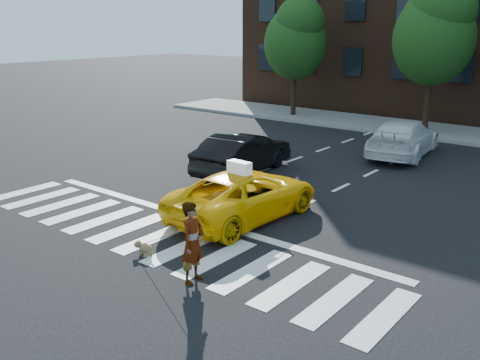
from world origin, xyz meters
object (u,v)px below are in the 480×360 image
object	(u,v)px
tree_left	(296,36)
white_suv	(403,138)
black_sedan	(243,153)
tree_mid	(435,29)
woman	(193,242)
dog	(144,247)
taxi	(244,195)

from	to	relation	value
tree_left	white_suv	bearing A→B (deg)	-30.62
tree_left	black_sedan	bearing A→B (deg)	-65.56
tree_mid	tree_left	bearing A→B (deg)	180.00
woman	tree_left	bearing A→B (deg)	17.12
white_suv	dog	bearing A→B (deg)	78.73
taxi	dog	distance (m)	3.41
taxi	dog	size ratio (longest dim) A/B	8.34
tree_left	black_sedan	size ratio (longest dim) A/B	1.49
black_sedan	woman	distance (m)	8.38
tree_mid	white_suv	world-z (taller)	tree_mid
tree_left	dog	xyz separation A→B (m)	(7.55, -17.86, -4.25)
black_sedan	woman	size ratio (longest dim) A/B	2.55
woman	dog	xyz separation A→B (m)	(-1.76, 0.23, -0.67)
tree_left	dog	distance (m)	19.85
taxi	woman	distance (m)	3.91
dog	tree_mid	bearing A→B (deg)	74.20
tree_mid	black_sedan	world-z (taller)	tree_mid
tree_left	dog	world-z (taller)	tree_left
taxi	white_suv	xyz separation A→B (m)	(0.56, 9.54, 0.07)
taxi	white_suv	size ratio (longest dim) A/B	0.94
tree_mid	black_sedan	xyz separation A→B (m)	(-2.53, -10.93, -4.13)
tree_mid	taxi	distance (m)	15.10
taxi	tree_left	bearing A→B (deg)	-58.86
taxi	white_suv	world-z (taller)	white_suv
dog	woman	bearing A→B (deg)	-23.50
dog	white_suv	bearing A→B (deg)	70.42
black_sedan	dog	bearing A→B (deg)	104.97
tree_left	taxi	bearing A→B (deg)	-61.71
tree_left	taxi	distance (m)	16.89
tree_mid	taxi	bearing A→B (deg)	-88.80
black_sedan	woman	world-z (taller)	woman
woman	dog	world-z (taller)	woman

